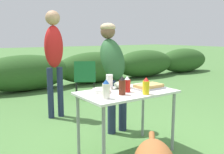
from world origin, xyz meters
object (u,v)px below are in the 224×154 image
object	(u,v)px
folding_table	(127,98)
plate_stack	(102,91)
ketchup_bottle	(127,84)
standing_person_in_navy_coat	(113,64)
mustard_bottle	(146,86)
standing_person_with_beanie	(54,52)
camp_chair_green_behind_table	(85,77)
food_tray	(149,87)
paper_cup_stack	(109,82)
mixing_bowl	(122,85)
bbq_sauce_bottle	(122,86)
mayo_bottle	(106,90)

from	to	relation	value
folding_table	plate_stack	world-z (taller)	plate_stack
ketchup_bottle	standing_person_in_navy_coat	world-z (taller)	standing_person_in_navy_coat
mustard_bottle	standing_person_in_navy_coat	bearing A→B (deg)	77.37
ketchup_bottle	mustard_bottle	bearing A→B (deg)	-65.56
standing_person_with_beanie	camp_chair_green_behind_table	size ratio (longest dim) A/B	2.13
food_tray	camp_chair_green_behind_table	xyz separation A→B (m)	(0.59, 2.69, -0.30)
paper_cup_stack	mustard_bottle	distance (m)	0.48
food_tray	mixing_bowl	xyz separation A→B (m)	(-0.25, 0.20, 0.02)
bbq_sauce_bottle	camp_chair_green_behind_table	distance (m)	2.97
standing_person_with_beanie	food_tray	bearing A→B (deg)	-71.37
plate_stack	mustard_bottle	world-z (taller)	mustard_bottle
ketchup_bottle	folding_table	bearing A→B (deg)	56.74
standing_person_with_beanie	camp_chair_green_behind_table	world-z (taller)	standing_person_with_beanie
standing_person_in_navy_coat	plate_stack	bearing A→B (deg)	-134.83
standing_person_in_navy_coat	camp_chair_green_behind_table	xyz separation A→B (m)	(0.60, 1.96, -0.50)
paper_cup_stack	standing_person_in_navy_coat	size ratio (longest dim) A/B	0.11
plate_stack	bbq_sauce_bottle	xyz separation A→B (m)	(0.12, -0.22, 0.08)
plate_stack	mustard_bottle	size ratio (longest dim) A/B	1.09
food_tray	camp_chair_green_behind_table	size ratio (longest dim) A/B	0.44
food_tray	mayo_bottle	distance (m)	0.70
folding_table	standing_person_in_navy_coat	size ratio (longest dim) A/B	0.71
food_tray	bbq_sauce_bottle	world-z (taller)	bbq_sauce_bottle
food_tray	mustard_bottle	distance (m)	0.31
mustard_bottle	standing_person_with_beanie	xyz separation A→B (m)	(-0.26, 1.96, 0.28)
paper_cup_stack	bbq_sauce_bottle	world-z (taller)	bbq_sauce_bottle
food_tray	mustard_bottle	bearing A→B (deg)	-137.97
food_tray	paper_cup_stack	size ratio (longest dim) A/B	2.11
food_tray	folding_table	bearing A→B (deg)	174.58
folding_table	mixing_bowl	world-z (taller)	mixing_bowl
folding_table	mayo_bottle	world-z (taller)	mayo_bottle
food_tray	paper_cup_stack	xyz separation A→B (m)	(-0.40, 0.25, 0.06)
food_tray	ketchup_bottle	world-z (taller)	ketchup_bottle
ketchup_bottle	paper_cup_stack	bearing A→B (deg)	107.66
food_tray	mixing_bowl	world-z (taller)	mixing_bowl
mixing_bowl	mayo_bottle	size ratio (longest dim) A/B	0.96
bbq_sauce_bottle	standing_person_with_beanie	distance (m)	1.84
mixing_bowl	mayo_bottle	world-z (taller)	mayo_bottle
folding_table	paper_cup_stack	xyz separation A→B (m)	(-0.09, 0.22, 0.16)
mixing_bowl	camp_chair_green_behind_table	bearing A→B (deg)	71.40
folding_table	standing_person_with_beanie	world-z (taller)	standing_person_with_beanie
plate_stack	mustard_bottle	bearing A→B (deg)	-45.27
mayo_bottle	bbq_sauce_bottle	distance (m)	0.24
mayo_bottle	ketchup_bottle	world-z (taller)	mayo_bottle
food_tray	ketchup_bottle	xyz separation A→B (m)	(-0.32, 0.01, 0.06)
folding_table	ketchup_bottle	size ratio (longest dim) A/B	6.05
folding_table	ketchup_bottle	distance (m)	0.17
standing_person_in_navy_coat	camp_chair_green_behind_table	bearing A→B (deg)	71.59
mayo_bottle	standing_person_with_beanie	bearing A→B (deg)	83.91
standing_person_in_navy_coat	standing_person_with_beanie	distance (m)	1.13
mustard_bottle	standing_person_with_beanie	size ratio (longest dim) A/B	0.11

